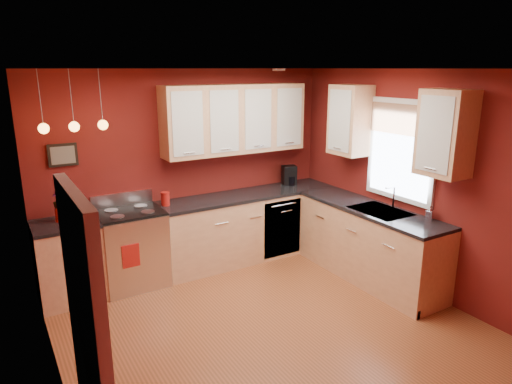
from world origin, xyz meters
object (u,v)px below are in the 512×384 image
sink (380,212)px  coffee_maker (289,176)px  red_canister (165,199)px  soap_pump (430,213)px  gas_range (132,248)px

sink → coffee_maker: sink is taller
red_canister → coffee_maker: size_ratio=0.61×
red_canister → soap_pump: 3.15m
red_canister → sink: bearing=-35.6°
coffee_maker → gas_range: bearing=-159.9°
gas_range → red_canister: (0.47, 0.04, 0.55)m
red_canister → coffee_maker: (1.94, 0.08, 0.04)m
gas_range → sink: size_ratio=1.59×
gas_range → sink: bearing=-29.8°
gas_range → soap_pump: same height
gas_range → sink: 3.05m
gas_range → soap_pump: (2.82, -2.05, 0.54)m
sink → red_canister: 2.65m
sink → coffee_maker: (-0.21, 1.62, 0.15)m
red_canister → soap_pump: (2.35, -2.09, -0.00)m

